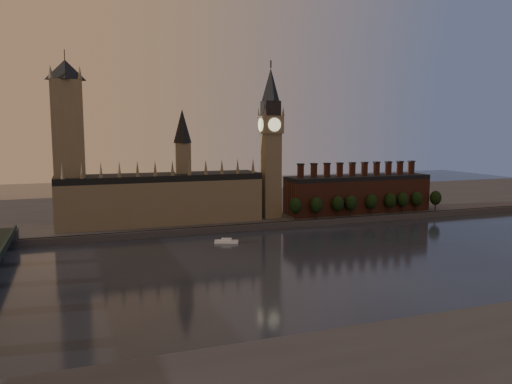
{
  "coord_description": "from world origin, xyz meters",
  "views": [
    {
      "loc": [
        -117.49,
        -209.16,
        64.23
      ],
      "look_at": [
        -20.76,
        55.0,
        29.37
      ],
      "focal_mm": 35.0,
      "sensor_mm": 36.0,
      "label": 1
    }
  ],
  "objects": [
    {
      "name": "embankment_tree_5",
      "position": [
        97.94,
        94.71,
        13.47
      ],
      "size": [
        8.6,
        8.6,
        14.88
      ],
      "color": "black",
      "rests_on": "north_bank"
    },
    {
      "name": "north_bank",
      "position": [
        0.0,
        178.04,
        2.0
      ],
      "size": [
        900.0,
        182.0,
        4.0
      ],
      "color": "#46464B",
      "rests_on": "ground"
    },
    {
      "name": "embankment_tree_7",
      "position": [
        121.69,
        95.45,
        13.47
      ],
      "size": [
        8.6,
        8.6,
        14.88
      ],
      "color": "black",
      "rests_on": "north_bank"
    },
    {
      "name": "big_ben",
      "position": [
        10.0,
        110.0,
        56.83
      ],
      "size": [
        15.0,
        15.0,
        107.0
      ],
      "color": "#7D6D59",
      "rests_on": "north_bank"
    },
    {
      "name": "chimney_block",
      "position": [
        80.0,
        110.0,
        17.82
      ],
      "size": [
        110.0,
        25.0,
        37.0
      ],
      "color": "brown",
      "rests_on": "north_bank"
    },
    {
      "name": "river_boat",
      "position": [
        -36.97,
        59.97,
        1.04
      ],
      "size": [
        14.02,
        8.96,
        2.72
      ],
      "rotation": [
        0.0,
        0.0,
        -0.41
      ],
      "color": "#BDBDBD",
      "rests_on": "ground"
    },
    {
      "name": "victoria_tower",
      "position": [
        -120.0,
        115.0,
        59.09
      ],
      "size": [
        24.0,
        24.0,
        108.0
      ],
      "color": "#7D6D59",
      "rests_on": "north_bank"
    },
    {
      "name": "embankment_tree_4",
      "position": [
        82.14,
        95.15,
        13.47
      ],
      "size": [
        8.6,
        8.6,
        14.88
      ],
      "color": "black",
      "rests_on": "north_bank"
    },
    {
      "name": "embankment_tree_2",
      "position": [
        54.49,
        94.51,
        13.47
      ],
      "size": [
        8.6,
        8.6,
        14.88
      ],
      "color": "black",
      "rests_on": "north_bank"
    },
    {
      "name": "embankment_tree_1",
      "position": [
        37.37,
        93.58,
        13.47
      ],
      "size": [
        8.6,
        8.6,
        14.88
      ],
      "color": "black",
      "rests_on": "north_bank"
    },
    {
      "name": "embankment_tree_3",
      "position": [
        64.82,
        94.29,
        13.47
      ],
      "size": [
        8.6,
        8.6,
        14.88
      ],
      "color": "black",
      "rests_on": "north_bank"
    },
    {
      "name": "embankment_tree_0",
      "position": [
        22.44,
        95.41,
        13.47
      ],
      "size": [
        8.6,
        8.6,
        14.88
      ],
      "color": "black",
      "rests_on": "north_bank"
    },
    {
      "name": "embankment_tree_8",
      "position": [
        138.57,
        94.78,
        13.47
      ],
      "size": [
        8.6,
        8.6,
        14.88
      ],
      "color": "black",
      "rests_on": "north_bank"
    },
    {
      "name": "ground",
      "position": [
        0.0,
        0.0,
        0.0
      ],
      "size": [
        900.0,
        900.0,
        0.0
      ],
      "primitive_type": "plane",
      "color": "black",
      "rests_on": "ground"
    },
    {
      "name": "palace_of_westminster",
      "position": [
        -64.41,
        114.91,
        21.63
      ],
      "size": [
        130.0,
        30.3,
        74.0
      ],
      "color": "#7D6D59",
      "rests_on": "north_bank"
    },
    {
      "name": "embankment_tree_6",
      "position": [
        109.1,
        95.45,
        13.47
      ],
      "size": [
        8.6,
        8.6,
        14.88
      ],
      "color": "black",
      "rests_on": "north_bank"
    }
  ]
}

